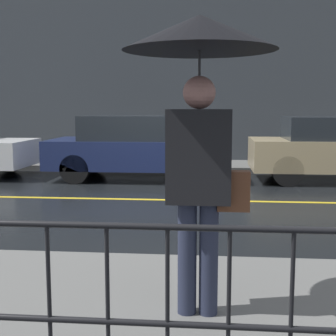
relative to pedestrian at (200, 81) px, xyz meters
The scene contains 8 objects.
ground_plane 5.64m from the pedestrian, 102.09° to the left, with size 80.00×80.00×0.00m, color black.
sidewalk_near 2.16m from the pedestrian, behind, with size 28.00×2.78×0.15m.
sidewalk_far 10.12m from the pedestrian, 96.41° to the left, with size 28.00×1.91×0.15m.
lane_marking 5.63m from the pedestrian, 102.09° to the left, with size 25.20×0.12×0.01m.
building_storefront 11.06m from the pedestrian, 95.77° to the left, with size 28.00×0.30×5.22m.
pedestrian is the anchor object (origin of this frame).
car_navy 8.03m from the pedestrian, 102.87° to the left, with size 4.14×1.93×1.54m.
car_tan 8.37m from the pedestrian, 69.06° to the left, with size 3.92×1.79×1.52m.
Camera 1 is at (1.19, -8.65, 1.74)m, focal length 50.00 mm.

